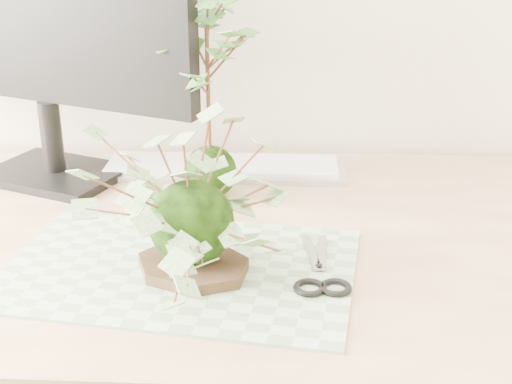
{
  "coord_description": "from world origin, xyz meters",
  "views": [
    {
      "loc": [
        0.04,
        0.31,
        1.19
      ],
      "look_at": [
        0.0,
        1.14,
        0.84
      ],
      "focal_mm": 50.0,
      "sensor_mm": 36.0,
      "label": 1
    }
  ],
  "objects_px": {
    "ivy_kokedama": "(190,185)",
    "keyboard": "(223,167)",
    "desk": "(239,285)",
    "maple_kokedama": "(207,43)",
    "monitor": "(39,11)"
  },
  "relations": [
    {
      "from": "keyboard",
      "to": "maple_kokedama",
      "type": "bearing_deg",
      "value": -94.17
    },
    {
      "from": "monitor",
      "to": "maple_kokedama",
      "type": "bearing_deg",
      "value": 6.37
    },
    {
      "from": "desk",
      "to": "ivy_kokedama",
      "type": "xyz_separation_m",
      "value": [
        -0.05,
        -0.13,
        0.21
      ]
    },
    {
      "from": "ivy_kokedama",
      "to": "keyboard",
      "type": "bearing_deg",
      "value": 89.47
    },
    {
      "from": "ivy_kokedama",
      "to": "maple_kokedama",
      "type": "height_order",
      "value": "maple_kokedama"
    },
    {
      "from": "maple_kokedama",
      "to": "keyboard",
      "type": "height_order",
      "value": "maple_kokedama"
    },
    {
      "from": "desk",
      "to": "ivy_kokedama",
      "type": "bearing_deg",
      "value": -110.86
    },
    {
      "from": "desk",
      "to": "ivy_kokedama",
      "type": "relative_size",
      "value": 4.11
    },
    {
      "from": "maple_kokedama",
      "to": "keyboard",
      "type": "distance_m",
      "value": 0.27
    },
    {
      "from": "maple_kokedama",
      "to": "keyboard",
      "type": "xyz_separation_m",
      "value": [
        0.01,
        0.11,
        -0.24
      ]
    },
    {
      "from": "ivy_kokedama",
      "to": "keyboard",
      "type": "xyz_separation_m",
      "value": [
        0.0,
        0.37,
        -0.12
      ]
    },
    {
      "from": "desk",
      "to": "maple_kokedama",
      "type": "xyz_separation_m",
      "value": [
        -0.05,
        0.13,
        0.33
      ]
    },
    {
      "from": "keyboard",
      "to": "monitor",
      "type": "bearing_deg",
      "value": -172.57
    },
    {
      "from": "keyboard",
      "to": "desk",
      "type": "bearing_deg",
      "value": -79.4
    },
    {
      "from": "maple_kokedama",
      "to": "keyboard",
      "type": "bearing_deg",
      "value": 85.77
    }
  ]
}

